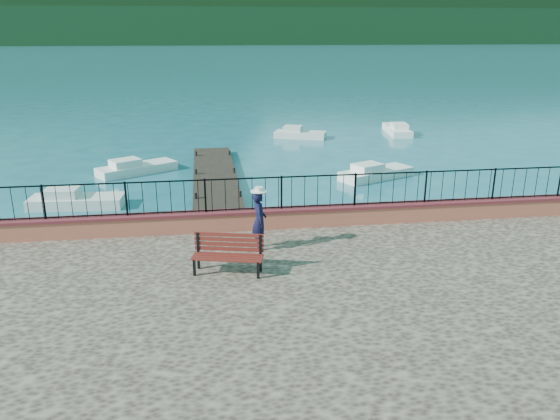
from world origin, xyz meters
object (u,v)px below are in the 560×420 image
object	(u,v)px
boat_4	(300,132)
park_bench	(228,262)
person	(259,220)
boat_2	(376,170)
boat_3	(137,165)
boat_5	(397,127)
boat_0	(76,197)

from	to	relation	value
boat_4	park_bench	bearing A→B (deg)	-83.98
person	boat_2	distance (m)	13.05
park_bench	boat_2	bearing A→B (deg)	72.11
boat_2	boat_4	world-z (taller)	same
boat_3	boat_4	distance (m)	12.65
person	boat_5	size ratio (longest dim) A/B	0.38
park_bench	boat_3	xyz separation A→B (m)	(-3.76, 15.12, -1.09)
boat_4	boat_5	xyz separation A→B (m)	(6.95, 0.76, 0.00)
boat_3	boat_4	world-z (taller)	same
boat_2	boat_3	distance (m)	11.79
boat_2	boat_3	xyz separation A→B (m)	(-11.49, 2.67, 0.00)
boat_3	person	bearing A→B (deg)	-102.42
boat_0	park_bench	bearing A→B (deg)	-56.13
boat_4	boat_5	world-z (taller)	same
boat_5	boat_3	bearing A→B (deg)	125.76
boat_4	boat_2	bearing A→B (deg)	-60.26
park_bench	boat_5	world-z (taller)	park_bench
boat_3	boat_0	bearing A→B (deg)	-140.25
person	boat_3	bearing A→B (deg)	20.20
person	boat_3	world-z (taller)	person
person	boat_2	xyz separation A→B (m)	(6.81, 11.02, -1.59)
park_bench	boat_5	size ratio (longest dim) A/B	0.43
boat_2	person	bearing A→B (deg)	-146.80
person	boat_4	distance (m)	22.42
boat_4	boat_5	distance (m)	6.99
boat_2	boat_5	xyz separation A→B (m)	(5.18, 11.53, 0.00)
person	boat_5	distance (m)	25.58
boat_0	boat_4	size ratio (longest dim) A/B	1.10
boat_2	boat_5	bearing A→B (deg)	40.74
park_bench	boat_2	size ratio (longest dim) A/B	0.47
park_bench	boat_5	distance (m)	27.25
person	boat_4	world-z (taller)	person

